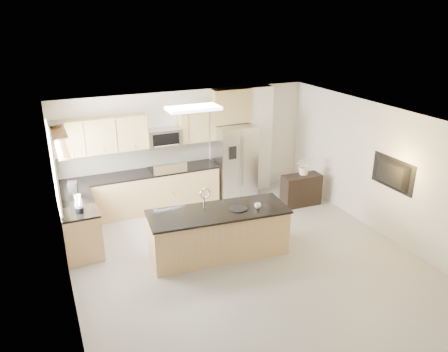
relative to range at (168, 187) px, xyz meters
name	(u,v)px	position (x,y,z in m)	size (l,w,h in m)	color
floor	(248,263)	(0.60, -2.92, -0.47)	(6.50, 6.50, 0.00)	#A19F99
ceiling	(251,123)	(0.60, -2.92, 2.13)	(6.00, 6.50, 0.02)	white
wall_back	(187,146)	(0.60, 0.33, 0.83)	(6.00, 0.02, 2.60)	beige
wall_front	(386,310)	(0.60, -6.17, 0.83)	(6.00, 0.02, 2.60)	beige
wall_left	(65,231)	(-2.40, -2.92, 0.83)	(0.02, 6.50, 2.60)	beige
wall_right	(385,173)	(3.60, -2.92, 0.83)	(0.02, 6.50, 2.60)	beige
back_counter	(141,192)	(-0.63, 0.01, 0.00)	(3.55, 0.66, 1.44)	#D4BC75
left_counter	(80,225)	(-2.07, -1.07, -0.01)	(0.66, 1.50, 0.92)	#D4BC75
range	(168,187)	(0.00, 0.00, 0.00)	(0.76, 0.64, 1.14)	black
upper_cabinets	(131,132)	(-0.70, 0.16, 1.35)	(3.50, 0.33, 0.75)	tan
microwave	(164,138)	(0.00, 0.12, 1.16)	(0.76, 0.40, 0.40)	#B3B3B5
refrigerator	(234,161)	(1.66, -0.05, 0.42)	(0.92, 0.78, 1.78)	#B3B3B5
partition_column	(258,139)	(2.42, 0.18, 0.83)	(0.60, 0.30, 2.60)	silver
window	(54,168)	(-2.38, -1.07, 1.18)	(0.04, 1.15, 1.65)	white
shelf_lower	(59,150)	(-2.25, -0.97, 1.48)	(0.30, 1.20, 0.04)	olive
shelf_upper	(56,130)	(-2.25, -0.97, 1.85)	(0.30, 1.20, 0.04)	olive
ceiling_fixture	(193,108)	(0.20, -1.32, 2.09)	(1.00, 0.50, 0.06)	white
island	(218,232)	(0.24, -2.40, -0.03)	(2.64, 1.16, 1.31)	#D4BC75
credenza	(301,190)	(2.87, -1.15, -0.11)	(0.91, 0.38, 0.73)	black
cup	(258,206)	(0.95, -2.59, 0.46)	(0.12, 0.12, 0.09)	white
platter	(238,208)	(0.61, -2.48, 0.42)	(0.35, 0.35, 0.02)	black
blender	(79,205)	(-2.07, -1.53, 0.60)	(0.15, 0.15, 0.34)	black
kettle	(80,201)	(-2.02, -1.29, 0.56)	(0.21, 0.21, 0.26)	#B3B3B5
coffee_maker	(73,191)	(-2.09, -0.83, 0.60)	(0.20, 0.23, 0.32)	black
bowl	(55,124)	(-2.25, -0.82, 1.91)	(0.41, 0.41, 0.10)	#B3B3B5
flower_vase	(305,161)	(2.95, -1.12, 0.58)	(0.58, 0.51, 0.65)	white
television	(389,174)	(3.51, -3.12, 0.88)	(1.08, 0.14, 0.62)	black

